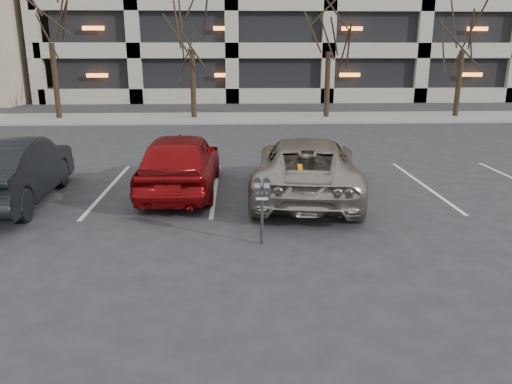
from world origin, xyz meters
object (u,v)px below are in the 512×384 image
tree_c (330,8)px  tree_d (467,7)px  tree_b (190,4)px  suv_silver (307,167)px  car_red (180,162)px  parking_meter (262,195)px  car_dark (10,170)px

tree_c → tree_d: tree_d is taller
tree_b → tree_c: bearing=0.0°
tree_c → suv_silver: tree_c is taller
tree_c → suv_silver: 15.64m
suv_silver → car_red: (-3.15, 0.52, 0.04)m
parking_meter → car_red: bearing=120.0°
tree_d → car_red: 19.90m
suv_silver → car_red: size_ratio=1.22×
car_red → car_dark: size_ratio=0.94×
car_red → suv_silver: bearing=171.9°
suv_silver → tree_d: bearing=-117.2°
tree_b → tree_c: 7.00m
car_red → tree_b: bearing=-85.7°
suv_silver → car_dark: bearing=10.1°
tree_b → tree_c: tree_b is taller
tree_d → parking_meter: tree_d is taller
tree_c → suv_silver: (-3.11, -14.56, -4.80)m
tree_c → tree_d: bearing=0.0°
parking_meter → tree_c: bearing=79.2°
tree_c → car_dark: 18.60m
tree_d → parking_meter: 21.58m
parking_meter → suv_silver: bearing=71.2°
parking_meter → car_red: (-1.87, 3.69, -0.18)m
tree_c → suv_silver: size_ratio=1.37×
tree_b → tree_d: bearing=0.0°
tree_d → tree_b: bearing=180.0°
car_dark → suv_silver: bearing=178.9°
tree_c → car_dark: tree_c is taller
tree_b → car_red: size_ratio=1.72×
tree_b → suv_silver: size_ratio=1.42×
tree_d → car_red: size_ratio=1.69×
tree_c → tree_d: 7.00m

